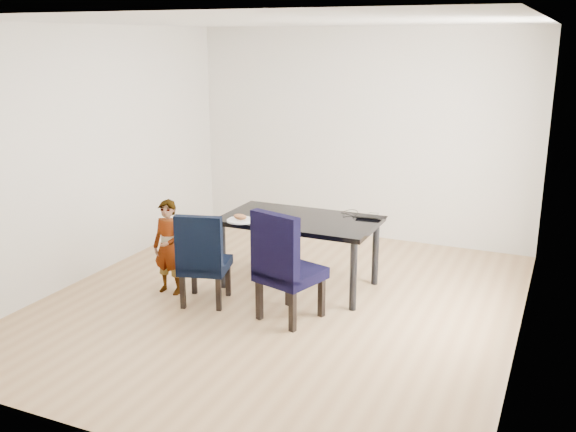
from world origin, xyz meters
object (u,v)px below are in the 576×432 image
at_px(child, 169,247).
at_px(plate, 240,220).
at_px(chair_left, 205,257).
at_px(dining_table, 300,252).
at_px(laptop, 372,216).
at_px(chair_right, 291,264).

distance_m(child, plate, 0.78).
bearing_deg(chair_left, plate, 52.89).
relative_size(dining_table, child, 1.62).
height_order(dining_table, laptop, laptop).
distance_m(chair_right, laptop, 1.22).
height_order(dining_table, child, child).
bearing_deg(plate, child, -150.30).
bearing_deg(chair_left, child, 156.79).
bearing_deg(chair_right, laptop, 84.89).
distance_m(dining_table, chair_right, 0.83).
distance_m(chair_left, plate, 0.54).
height_order(dining_table, plate, plate).
xyz_separation_m(chair_right, plate, (-0.75, 0.43, 0.22)).
bearing_deg(plate, laptop, 30.10).
bearing_deg(laptop, plate, 24.95).
relative_size(chair_left, chair_right, 0.89).
xyz_separation_m(chair_left, chair_right, (0.92, 0.00, 0.06)).
height_order(chair_right, laptop, chair_right).
height_order(chair_right, child, chair_right).
xyz_separation_m(chair_left, plate, (0.17, 0.43, 0.29)).
bearing_deg(dining_table, child, -148.15).
distance_m(dining_table, child, 1.36).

